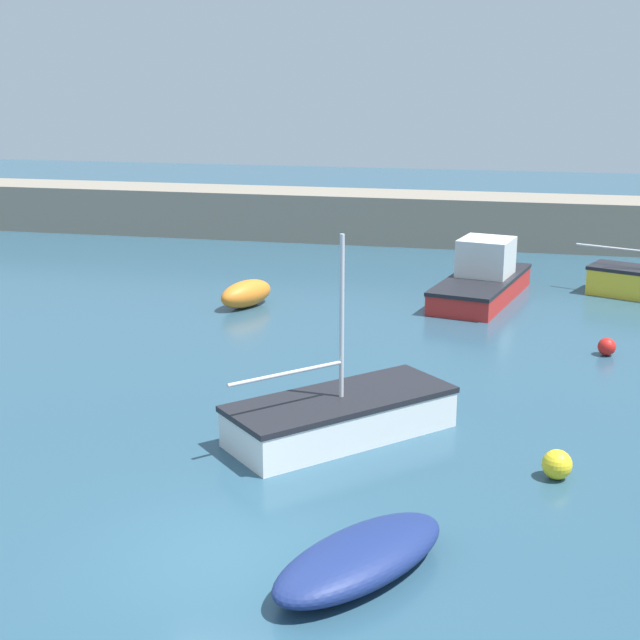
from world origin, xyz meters
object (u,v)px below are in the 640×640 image
Objects in this scene: sailboat_twin_hulled at (341,416)px; mooring_buoy_red at (607,347)px; motorboat_with_cabin at (483,279)px; rowboat_blue_near at (361,557)px; mooring_buoy_yellow at (557,464)px; dinghy_near_pier at (246,294)px.

sailboat_twin_hulled is 9.23m from mooring_buoy_red.
motorboat_with_cabin reaches higher than mooring_buoy_red.
sailboat_twin_hulled is at bearing 2.31° from motorboat_with_cabin.
mooring_buoy_red is (4.58, 12.32, -0.07)m from rowboat_blue_near.
rowboat_blue_near is 7.51× the size of mooring_buoy_red.
sailboat_twin_hulled reaches higher than rowboat_blue_near.
mooring_buoy_red is at bearing 11.96° from rowboat_blue_near.
sailboat_twin_hulled is 5.44m from rowboat_blue_near.
mooring_buoy_yellow is 8.32m from mooring_buoy_red.
rowboat_blue_near is at bearing -121.12° from sailboat_twin_hulled.
sailboat_twin_hulled is 1.32× the size of rowboat_blue_near.
sailboat_twin_hulled is 11.19m from dinghy_near_pier.
mooring_buoy_yellow is at bearing -3.65° from rowboat_blue_near.
motorboat_with_cabin is 6.76m from mooring_buoy_red.
dinghy_near_pier is (-5.16, 9.93, -0.02)m from sailboat_twin_hulled.
mooring_buoy_yellow reaches higher than mooring_buoy_red.
dinghy_near_pier is at bearing 130.84° from mooring_buoy_yellow.
mooring_buoy_yellow is at bearing 65.51° from dinghy_near_pier.
sailboat_twin_hulled is at bearing 165.79° from mooring_buoy_yellow.
mooring_buoy_yellow is at bearing -59.86° from sailboat_twin_hulled.
motorboat_with_cabin is 1.69× the size of rowboat_blue_near.
mooring_buoy_red is (11.10, -2.86, -0.19)m from dinghy_near_pier.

